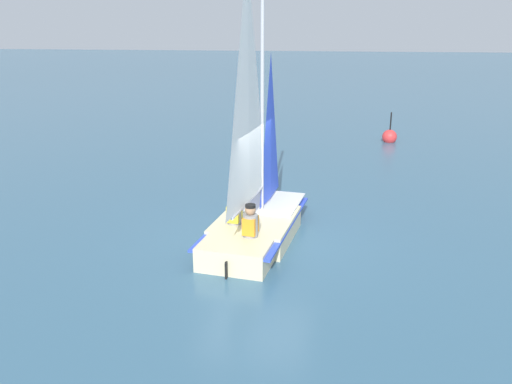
% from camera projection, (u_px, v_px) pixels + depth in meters
% --- Properties ---
extents(ground_plane, '(260.00, 260.00, 0.00)m').
position_uv_depth(ground_plane, '(256.00, 238.00, 11.20)').
color(ground_plane, '#38607A').
extents(sailboat_main, '(4.04, 1.85, 5.93)m').
position_uv_depth(sailboat_main, '(255.00, 205.00, 10.91)').
color(sailboat_main, beige).
rests_on(sailboat_main, ground_plane).
extents(sailor_helm, '(0.35, 0.32, 1.16)m').
position_uv_depth(sailor_helm, '(234.00, 217.00, 10.67)').
color(sailor_helm, black).
rests_on(sailor_helm, ground_plane).
extents(sailor_crew, '(0.35, 0.32, 1.16)m').
position_uv_depth(sailor_crew, '(250.00, 230.00, 9.99)').
color(sailor_crew, black).
rests_on(sailor_crew, ground_plane).
extents(buoy_marker, '(0.62, 0.62, 1.35)m').
position_uv_depth(buoy_marker, '(390.00, 137.00, 21.14)').
color(buoy_marker, red).
rests_on(buoy_marker, ground_plane).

